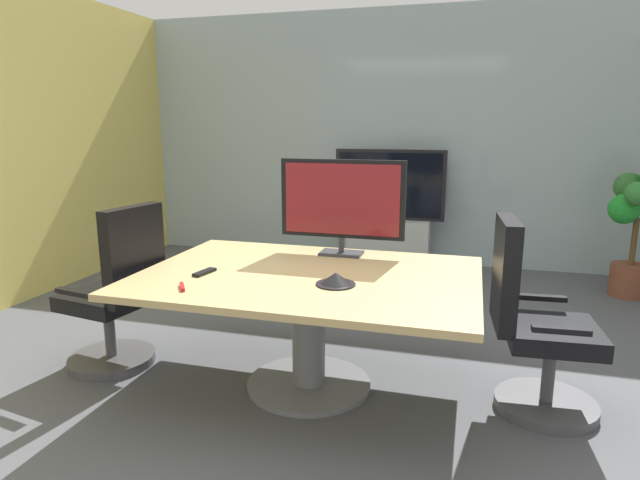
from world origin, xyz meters
TOP-DOWN VIEW (x-y plane):
  - ground_plane at (0.00, 0.00)m, footprint 7.60×7.60m
  - wall_back_glass_partition at (0.00, 3.30)m, footprint 6.12×0.10m
  - conference_table at (-0.05, 0.02)m, footprint 1.97×1.38m
  - office_chair_left at (-1.33, -0.06)m, footprint 0.63×0.61m
  - office_chair_right at (1.22, 0.11)m, footprint 0.61×0.59m
  - tv_monitor at (0.02, 0.53)m, footprint 0.84×0.18m
  - wall_display_unit at (-0.02, 2.94)m, footprint 1.20×0.36m
  - potted_plant at (2.33, 2.55)m, footprint 0.54×0.59m
  - conference_phone at (0.16, -0.16)m, footprint 0.22×0.22m
  - remote_control at (-0.64, -0.16)m, footprint 0.08×0.18m
  - whiteboard_marker at (-0.62, -0.45)m, footprint 0.09×0.12m

SIDE VIEW (x-z plane):
  - ground_plane at x=0.00m, z-range 0.00..0.00m
  - wall_display_unit at x=-0.02m, z-range -0.21..1.10m
  - office_chair_left at x=-1.33m, z-range -0.09..1.00m
  - office_chair_right at x=1.22m, z-range -0.09..1.00m
  - conference_table at x=-0.05m, z-range 0.20..0.92m
  - remote_control at x=-0.64m, z-range 0.72..0.74m
  - whiteboard_marker at x=-0.62m, z-range 0.72..0.74m
  - conference_phone at x=0.16m, z-range 0.72..0.79m
  - potted_plant at x=2.33m, z-range 0.16..1.44m
  - tv_monitor at x=0.02m, z-range 0.76..1.40m
  - wall_back_glass_partition at x=0.00m, z-range 0.00..2.82m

